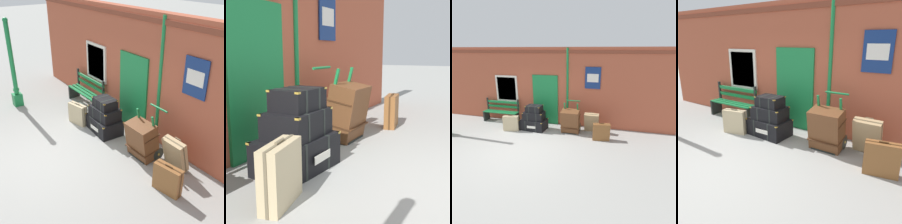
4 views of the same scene
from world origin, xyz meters
TOP-DOWN VIEW (x-y plane):
  - ground_plane at (0.00, 0.00)m, footprint 60.00×60.00m
  - brick_facade at (-0.01, 2.60)m, footprint 10.40×0.35m
  - platform_bench at (-2.00, 2.16)m, footprint 1.60×0.43m
  - steamer_trunk_base at (-0.24, 1.65)m, footprint 1.06×0.73m
  - steamer_trunk_middle at (-0.21, 1.65)m, footprint 0.82×0.57m
  - steamer_trunk_top at (-0.19, 1.65)m, footprint 0.62×0.47m
  - porters_trolley at (1.28, 1.86)m, footprint 0.71×0.65m
  - large_brown_trunk at (1.28, 1.68)m, footprint 0.70×0.58m
  - suitcase_umber at (2.49, 1.31)m, footprint 0.62×0.30m
  - suitcase_caramel at (2.06, 1.98)m, footprint 0.57×0.40m
  - suitcase_oxblood at (-1.05, 1.28)m, footprint 0.63×0.32m

SIDE VIEW (x-z plane):
  - ground_plane at x=0.00m, z-range 0.00..0.00m
  - steamer_trunk_base at x=-0.24m, z-range 0.00..0.42m
  - porters_trolley at x=1.28m, z-range -0.32..0.86m
  - suitcase_oxblood at x=-1.05m, z-range -0.02..0.62m
  - suitcase_umber at x=2.49m, z-range -0.02..0.63m
  - suitcase_caramel at x=2.06m, z-range 0.00..0.78m
  - platform_bench at x=-2.00m, z-range -0.06..0.95m
  - large_brown_trunk at x=1.28m, z-range 0.00..0.94m
  - steamer_trunk_middle at x=-0.21m, z-range 0.42..0.74m
  - steamer_trunk_top at x=-0.19m, z-range 0.74..1.00m
  - brick_facade at x=-0.01m, z-range 0.00..3.20m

